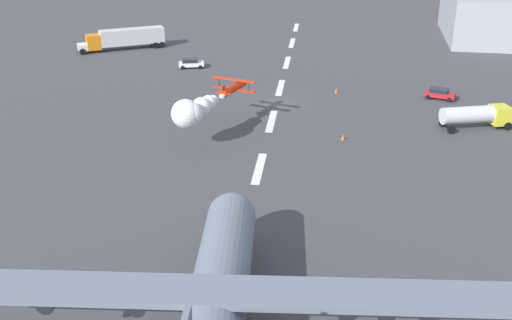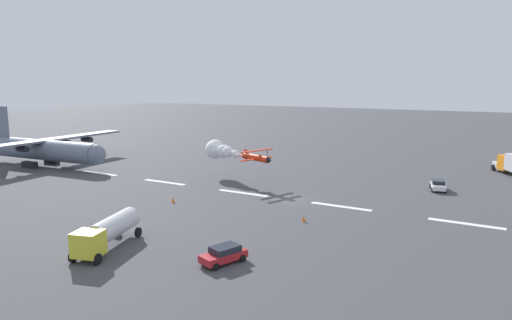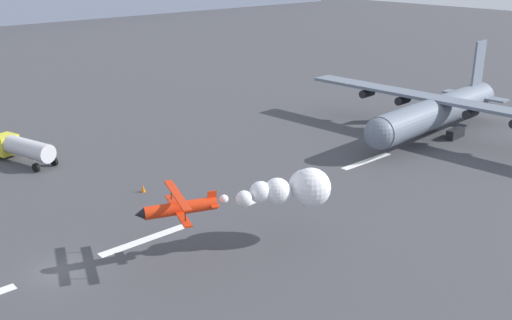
{
  "view_description": "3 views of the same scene",
  "coord_description": "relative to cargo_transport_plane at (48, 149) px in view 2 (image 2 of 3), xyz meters",
  "views": [
    {
      "loc": [
        81.3,
        6.42,
        27.37
      ],
      "look_at": [
        24.85,
        0.0,
        2.28
      ],
      "focal_mm": 43.36,
      "sensor_mm": 36.0,
      "label": 1
    },
    {
      "loc": [
        -25.65,
        54.3,
        15.6
      ],
      "look_at": [
        7.89,
        -4.81,
        4.03
      ],
      "focal_mm": 32.02,
      "sensor_mm": 36.0,
      "label": 2
    },
    {
      "loc": [
        -14.2,
        -38.5,
        22.57
      ],
      "look_at": [
        19.91,
        0.29,
        3.98
      ],
      "focal_mm": 40.9,
      "sensor_mm": 36.0,
      "label": 3
    }
  ],
  "objects": [
    {
      "name": "ground_plane",
      "position": [
        -49.68,
        -0.35,
        -3.33
      ],
      "size": [
        440.0,
        440.0,
        0.0
      ],
      "primitive_type": "plane",
      "color": "#424247",
      "rests_on": "ground"
    },
    {
      "name": "runway_stripe_2",
      "position": [
        -71.56,
        -0.35,
        -3.32
      ],
      "size": [
        8.0,
        0.9,
        0.01
      ],
      "primitive_type": "cube",
      "color": "white",
      "rests_on": "ground"
    },
    {
      "name": "runway_stripe_3",
      "position": [
        -56.97,
        -0.35,
        -3.32
      ],
      "size": [
        8.0,
        0.9,
        0.01
      ],
      "primitive_type": "cube",
      "color": "white",
      "rests_on": "ground"
    },
    {
      "name": "runway_stripe_4",
      "position": [
        -42.38,
        -0.35,
        -3.32
      ],
      "size": [
        8.0,
        0.9,
        0.01
      ],
      "primitive_type": "cube",
      "color": "white",
      "rests_on": "ground"
    },
    {
      "name": "runway_stripe_5",
      "position": [
        -27.8,
        -0.35,
        -3.32
      ],
      "size": [
        8.0,
        0.9,
        0.01
      ],
      "primitive_type": "cube",
      "color": "white",
      "rests_on": "ground"
    },
    {
      "name": "runway_stripe_6",
      "position": [
        -13.21,
        -0.35,
        -3.32
      ],
      "size": [
        8.0,
        0.9,
        0.01
      ],
      "primitive_type": "cube",
      "color": "white",
      "rests_on": "ground"
    },
    {
      "name": "cargo_transport_plane",
      "position": [
        0.0,
        0.0,
        0.0
      ],
      "size": [
        27.6,
        37.72,
        11.06
      ],
      "color": "slate",
      "rests_on": "ground"
    },
    {
      "name": "stunt_biplane_red",
      "position": [
        -33.43,
        -8.1,
        1.14
      ],
      "size": [
        15.16,
        8.45,
        3.27
      ],
      "color": "red"
    },
    {
      "name": "fuel_tanker_truck",
      "position": [
        -42.71,
        24.95,
        -1.59
      ],
      "size": [
        4.93,
        9.0,
        2.9
      ],
      "color": "yellow",
      "rests_on": "ground"
    },
    {
      "name": "followme_car_yellow",
      "position": [
        -66.36,
        -15.93,
        -2.52
      ],
      "size": [
        2.81,
        4.45,
        1.52
      ],
      "color": "white",
      "rests_on": "ground"
    },
    {
      "name": "airport_staff_sedan",
      "position": [
        -54.2,
        22.4,
        -2.52
      ],
      "size": [
        3.08,
        4.52,
        1.52
      ],
      "color": "#B21E23",
      "rests_on": "ground"
    },
    {
      "name": "traffic_cone_near",
      "position": [
        -55.45,
        7.94,
        -2.95
      ],
      "size": [
        0.44,
        0.44,
        0.75
      ],
      "primitive_type": "cone",
      "color": "orange",
      "rests_on": "ground"
    },
    {
      "name": "traffic_cone_far",
      "position": [
        -37.05,
        8.63,
        -2.95
      ],
      "size": [
        0.44,
        0.44,
        0.75
      ],
      "primitive_type": "cone",
      "color": "orange",
      "rests_on": "ground"
    }
  ]
}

